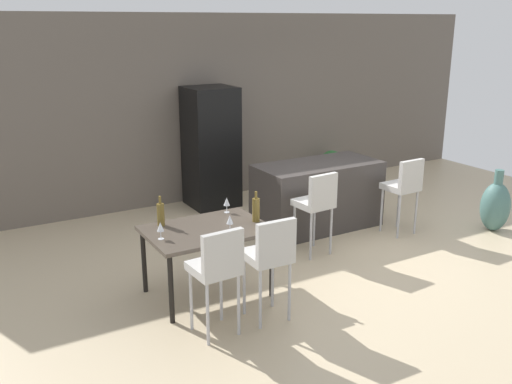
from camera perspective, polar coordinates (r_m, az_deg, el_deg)
name	(u,v)px	position (r m, az deg, el deg)	size (l,w,h in m)	color
ground_plane	(331,247)	(7.36, 7.58, -5.53)	(10.00, 10.00, 0.00)	#C6B28E
back_wall	(229,107)	(9.28, -2.76, 8.57)	(10.00, 0.12, 2.90)	#665B51
kitchen_island	(317,196)	(7.90, 6.18, -0.36)	(1.72, 0.82, 0.92)	#383330
bar_chair_left	(317,201)	(6.89, 6.13, -0.88)	(0.43, 0.43, 1.05)	beige
bar_chair_middle	(404,184)	(7.78, 14.66, 0.74)	(0.41, 0.41, 1.05)	beige
dining_table	(207,235)	(5.88, -4.98, -4.29)	(1.24, 0.88, 0.74)	#4C4238
dining_chair_near	(217,265)	(5.10, -3.92, -7.36)	(0.42, 0.42, 1.05)	beige
dining_chair_far	(270,253)	(5.34, 1.43, -6.15)	(0.41, 0.41, 1.05)	beige
wine_bottle_end	(161,214)	(5.95, -9.55, -2.20)	(0.08, 0.08, 0.32)	brown
wine_bottle_right	(256,209)	(5.99, 0.00, -1.77)	(0.08, 0.08, 0.33)	brown
wine_glass_left	(230,220)	(5.71, -2.64, -2.81)	(0.07, 0.07, 0.17)	silver
wine_glass_middle	(160,227)	(5.59, -9.58, -3.50)	(0.07, 0.07, 0.17)	silver
wine_glass_far	(227,202)	(6.27, -2.96, -1.00)	(0.07, 0.07, 0.17)	silver
refrigerator	(211,147)	(8.75, -4.54, 4.50)	(0.72, 0.68, 1.84)	black
floor_vase	(495,206)	(8.43, 22.90, -1.30)	(0.39, 0.39, 0.86)	#47706B
potted_plant	(332,165)	(10.07, 7.60, 2.75)	(0.41, 0.41, 0.61)	beige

